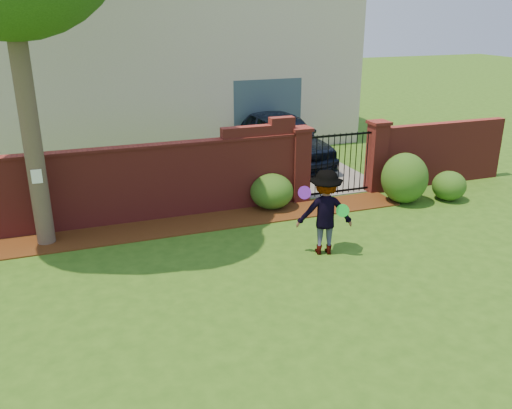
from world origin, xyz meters
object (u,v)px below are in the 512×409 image
object	(u,v)px
man	(325,213)
frisbee_purple	(305,193)
car	(286,140)
frisbee_green	(343,211)

from	to	relation	value
man	frisbee_purple	xyz separation A→B (m)	(-0.45, 0.01, 0.47)
man	frisbee_purple	size ratio (longest dim) A/B	6.78
man	car	bearing A→B (deg)	-88.67
man	frisbee_purple	world-z (taller)	man
car	man	bearing A→B (deg)	-109.68
frisbee_purple	car	bearing A→B (deg)	69.95
frisbee_purple	man	bearing A→B (deg)	-0.92
man	frisbee_green	xyz separation A→B (m)	(0.22, -0.30, 0.13)
car	man	world-z (taller)	man
car	frisbee_green	bearing A→B (deg)	-107.19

